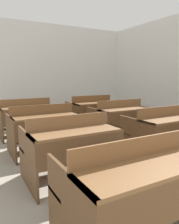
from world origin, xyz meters
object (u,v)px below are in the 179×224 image
object	(u,v)px
bench_back_right	(92,111)
bench_second_right	(163,130)
bench_third_right	(120,119)
bench_front_left	(132,187)
bench_third_left	(43,127)
bench_second_left	(71,146)
wastepaper_bin	(124,112)
bench_back_left	(26,116)

from	to	relation	value
bench_back_right	bench_second_right	bearing A→B (deg)	-90.24
bench_second_right	bench_back_right	xyz separation A→B (m)	(0.01, 2.34, 0.00)
bench_back_right	bench_third_right	bearing A→B (deg)	-90.00
bench_second_right	bench_third_right	xyz separation A→B (m)	(0.01, 1.16, 0.00)
bench_front_left	bench_third_left	distance (m)	2.34
bench_third_right	bench_second_right	bearing A→B (deg)	-90.47
bench_front_left	bench_second_left	world-z (taller)	same
bench_third_left	bench_back_right	size ratio (longest dim) A/B	1.00
bench_front_left	wastepaper_bin	bearing A→B (deg)	52.43
bench_front_left	bench_back_left	bearing A→B (deg)	90.13
bench_back_left	bench_back_right	distance (m)	1.65
wastepaper_bin	bench_second_right	bearing A→B (deg)	-118.02
bench_front_left	bench_back_right	size ratio (longest dim) A/B	1.00
bench_second_left	bench_back_right	size ratio (longest dim) A/B	1.00
bench_front_left	bench_second_right	size ratio (longest dim) A/B	1.00
bench_front_left	bench_back_right	xyz separation A→B (m)	(1.64, 3.52, 0.00)
wastepaper_bin	bench_back_right	bearing A→B (deg)	-155.72
bench_second_left	bench_third_right	distance (m)	2.00
bench_third_right	bench_back_right	world-z (taller)	same
bench_front_left	bench_third_right	bearing A→B (deg)	54.84
bench_front_left	bench_back_right	bearing A→B (deg)	64.94
bench_back_left	bench_third_right	bearing A→B (deg)	-35.99
bench_third_left	bench_back_right	bearing A→B (deg)	35.78
bench_front_left	bench_third_right	xyz separation A→B (m)	(1.64, 2.34, 0.00)
bench_second_right	bench_back_right	bearing A→B (deg)	89.76
bench_back_left	bench_back_right	size ratio (longest dim) A/B	1.00
bench_second_right	bench_back_left	size ratio (longest dim) A/B	1.00
bench_back_left	bench_back_right	xyz separation A→B (m)	(1.65, -0.02, 0.00)
bench_second_right	bench_third_left	bearing A→B (deg)	144.50
bench_second_right	wastepaper_bin	bearing A→B (deg)	61.98
bench_back_right	bench_back_left	bearing A→B (deg)	179.39
bench_third_left	wastepaper_bin	bearing A→B (deg)	30.38
bench_second_left	bench_back_left	size ratio (longest dim) A/B	1.00
bench_third_right	wastepaper_bin	world-z (taller)	bench_third_right
bench_second_left	bench_third_left	distance (m)	1.15
bench_second_left	bench_back_left	world-z (taller)	same
bench_third_right	wastepaper_bin	distance (m)	2.53
bench_back_left	wastepaper_bin	xyz separation A→B (m)	(3.28, 0.72, -0.27)
bench_third_right	wastepaper_bin	xyz separation A→B (m)	(1.63, 1.92, -0.27)
bench_front_left	wastepaper_bin	distance (m)	5.37
wastepaper_bin	bench_third_right	bearing A→B (deg)	-130.32
bench_front_left	bench_second_left	xyz separation A→B (m)	(0.00, 1.19, 0.00)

